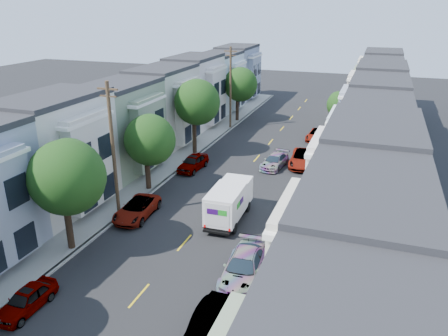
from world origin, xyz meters
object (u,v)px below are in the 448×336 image
(tree_far_r, at_px, (339,105))
(parked_left_b, at_px, (26,300))
(parked_right_d, at_px, (317,135))
(tree_c, at_px, (149,140))
(tree_d, at_px, (196,102))
(lead_sedan, at_px, (275,161))
(utility_pole_far, at_px, (230,88))
(fedex_truck, at_px, (229,201))
(tree_b, at_px, (66,177))
(parked_left_d, at_px, (193,163))
(utility_pole_near, at_px, (113,151))
(parked_right_c, at_px, (303,159))
(parked_right_a, at_px, (210,327))
(parked_left_c, at_px, (137,209))
(tree_e, at_px, (240,85))
(parked_right_b, at_px, (243,267))

(tree_far_r, relative_size, parked_left_b, 1.43)
(parked_left_b, height_order, parked_right_d, same)
(tree_c, relative_size, parked_left_b, 1.74)
(tree_c, relative_size, tree_d, 0.83)
(tree_d, distance_m, lead_sedan, 10.02)
(utility_pole_far, bearing_deg, parked_right_d, -7.40)
(tree_far_r, height_order, fedex_truck, tree_far_r)
(tree_b, height_order, parked_left_d, tree_b)
(tree_far_r, xyz_separation_m, utility_pole_near, (-13.19, -26.70, 1.31))
(parked_left_b, height_order, parked_left_d, parked_left_d)
(lead_sedan, relative_size, parked_right_d, 0.95)
(tree_c, xyz_separation_m, parked_right_d, (11.20, 19.41, -3.86))
(tree_far_r, xyz_separation_m, parked_right_c, (-1.99, -11.29, -3.09))
(parked_right_a, relative_size, parked_right_c, 0.84)
(tree_far_r, xyz_separation_m, parked_left_c, (-11.79, -26.44, -3.18))
(tree_b, relative_size, utility_pole_near, 0.75)
(tree_c, distance_m, parked_left_b, 16.62)
(tree_e, distance_m, parked_right_d, 13.10)
(parked_left_c, relative_size, parked_right_d, 1.07)
(fedex_truck, xyz_separation_m, parked_left_c, (-6.61, -1.95, -0.85))
(parked_left_d, bearing_deg, utility_pole_far, 99.16)
(tree_c, relative_size, parked_right_b, 1.32)
(parked_right_a, xyz_separation_m, parked_right_c, (0.00, 25.23, -0.01))
(parked_right_c, bearing_deg, parked_right_b, -93.60)
(parked_right_a, height_order, parked_right_d, parked_right_a)
(tree_d, relative_size, tree_e, 1.10)
(tree_far_r, distance_m, utility_pole_far, 13.28)
(tree_far_r, height_order, lead_sedan, tree_far_r)
(tree_e, height_order, tree_far_r, tree_e)
(tree_far_r, bearing_deg, utility_pole_near, -116.30)
(parked_right_d, bearing_deg, tree_far_r, 51.71)
(tree_c, height_order, parked_right_c, tree_c)
(lead_sedan, bearing_deg, parked_right_a, -75.81)
(utility_pole_near, xyz_separation_m, parked_right_a, (11.20, -9.82, -4.39))
(tree_c, bearing_deg, parked_left_d, 76.07)
(parked_left_c, height_order, parked_right_c, parked_right_c)
(fedex_truck, distance_m, parked_right_c, 13.60)
(lead_sedan, distance_m, parked_right_c, 2.91)
(parked_right_c, bearing_deg, parked_left_b, -113.97)
(tree_d, bearing_deg, parked_right_d, 39.91)
(parked_left_b, relative_size, parked_left_d, 0.85)
(tree_far_r, relative_size, parked_right_d, 1.22)
(parked_right_a, relative_size, parked_right_b, 0.90)
(tree_c, distance_m, utility_pole_far, 20.88)
(parked_right_a, height_order, parked_right_b, parked_right_a)
(tree_far_r, bearing_deg, tree_b, -112.49)
(tree_far_r, bearing_deg, tree_e, 166.95)
(tree_b, xyz_separation_m, parked_right_c, (11.20, 20.58, -4.35))
(tree_far_r, relative_size, parked_left_c, 1.15)
(tree_e, bearing_deg, tree_c, -90.00)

